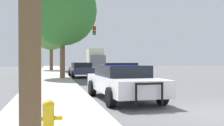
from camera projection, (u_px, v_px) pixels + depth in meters
name	position (u px, v px, depth m)	size (l,w,h in m)	color
sidewalk_left	(54.00, 119.00, 7.42)	(3.00, 110.00, 0.13)	#ADA89E
police_car	(123.00, 81.00, 11.27)	(2.36, 5.23, 1.48)	white
fire_hydrant	(48.00, 116.00, 5.55)	(0.55, 0.24, 0.71)	gold
traffic_light	(76.00, 39.00, 28.86)	(3.55, 0.35, 5.08)	#424247
car_background_midblock	(81.00, 69.00, 24.95)	(2.14, 4.01, 1.33)	#333856
box_truck	(95.00, 58.00, 46.47)	(2.86, 7.12, 3.31)	slate
tree_sidewalk_mid	(62.00, 11.00, 22.31)	(5.53, 5.53, 8.11)	brown
tree_sidewalk_far	(51.00, 31.00, 38.10)	(5.11, 5.11, 7.85)	brown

